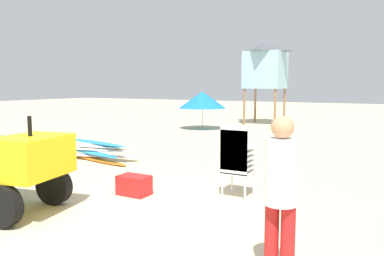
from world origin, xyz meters
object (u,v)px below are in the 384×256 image
at_px(surfboard_pile, 96,151).
at_px(lifeguard_near_left, 281,189).
at_px(lifeguard_tower, 265,66).
at_px(beach_umbrella_left, 202,100).
at_px(cooler_box, 134,185).
at_px(stacked_plastic_chairs, 236,156).

relative_size(surfboard_pile, lifeguard_near_left, 1.51).
relative_size(surfboard_pile, lifeguard_tower, 0.62).
distance_m(beach_umbrella_left, cooler_box, 10.52).
xyz_separation_m(stacked_plastic_chairs, beach_umbrella_left, (-5.43, 9.04, 0.56)).
bearing_deg(cooler_box, stacked_plastic_chairs, 23.34).
relative_size(lifeguard_tower, beach_umbrella_left, 1.91).
height_order(lifeguard_tower, cooler_box, lifeguard_tower).
height_order(lifeguard_near_left, cooler_box, lifeguard_near_left).
relative_size(lifeguard_near_left, cooler_box, 2.98).
relative_size(lifeguard_near_left, lifeguard_tower, 0.41).
bearing_deg(lifeguard_near_left, stacked_plastic_chairs, 121.14).
bearing_deg(beach_umbrella_left, lifeguard_tower, 63.56).
relative_size(beach_umbrella_left, cooler_box, 3.79).
xyz_separation_m(lifeguard_tower, cooler_box, (2.06, -13.21, -2.75)).
bearing_deg(beach_umbrella_left, stacked_plastic_chairs, -59.00).
bearing_deg(lifeguard_near_left, beach_umbrella_left, 121.03).
bearing_deg(stacked_plastic_chairs, lifeguard_near_left, -58.86).
relative_size(stacked_plastic_chairs, cooler_box, 2.31).
xyz_separation_m(surfboard_pile, lifeguard_tower, (0.80, 11.14, 2.69)).
distance_m(surfboard_pile, lifeguard_tower, 11.49).
distance_m(stacked_plastic_chairs, beach_umbrella_left, 10.56).
xyz_separation_m(stacked_plastic_chairs, lifeguard_near_left, (1.50, -2.48, 0.21)).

